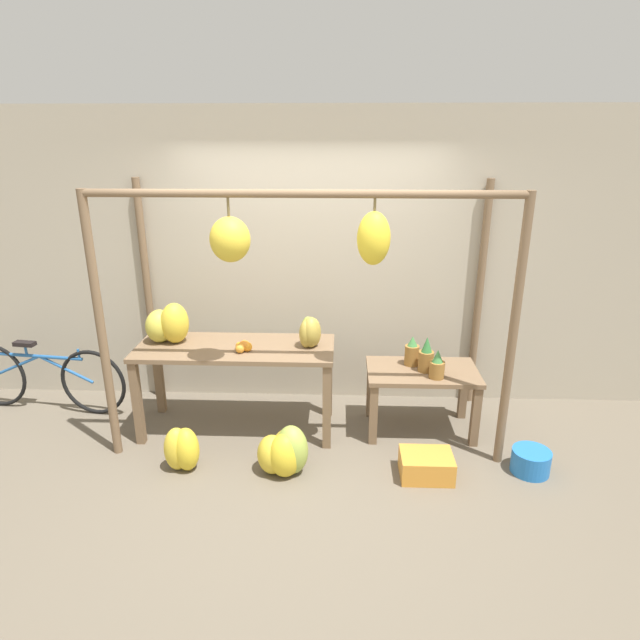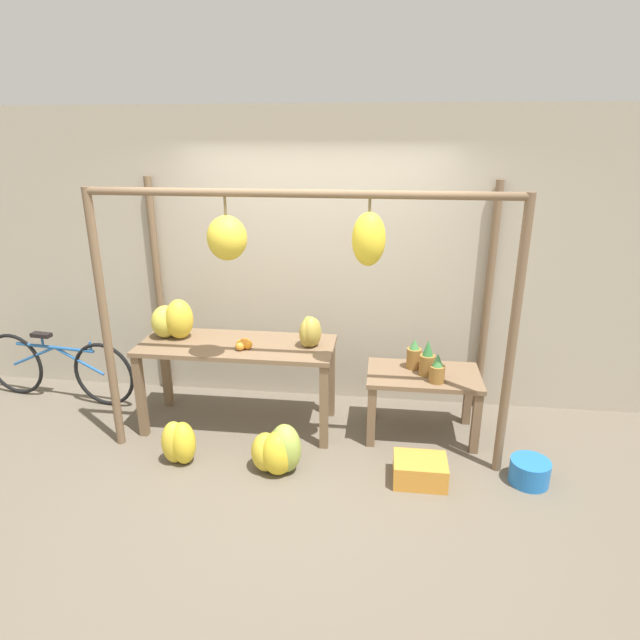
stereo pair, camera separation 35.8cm
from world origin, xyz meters
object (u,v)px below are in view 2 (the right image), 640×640
Objects in this scene: orange_pile at (244,344)px; parked_bicycle at (58,368)px; banana_pile_ground_left at (179,443)px; pineapple_cluster at (426,362)px; papaya_pile at (310,332)px; banana_pile_on_table at (173,320)px; fruit_crate_white at (420,470)px; blue_bucket at (529,472)px; banana_pile_ground_right at (278,450)px.

parked_bicycle is (-2.03, 0.38, -0.50)m from orange_pile.
banana_pile_ground_left is 1.85m from parked_bicycle.
pineapple_cluster is 1.06× the size of banana_pile_ground_left.
papaya_pile reaches higher than orange_pile.
papaya_pile is (-0.99, -0.00, 0.22)m from pineapple_cluster.
papaya_pile is (1.25, -0.05, -0.03)m from banana_pile_on_table.
banana_pile_on_table is 2.48m from fruit_crate_white.
orange_pile is 0.09× the size of parked_bicycle.
parked_bicycle is 2.66m from papaya_pile.
fruit_crate_white is (-0.05, -0.69, -0.62)m from pineapple_cluster.
fruit_crate_white is at bearing -173.97° from blue_bucket.
banana_pile_ground_left is 0.82m from banana_pile_ground_right.
banana_pile_on_table is 1.69× the size of papaya_pile.
pineapple_cluster is at bearing 4.83° from orange_pile.
parked_bicycle is at bearing 168.99° from blue_bucket.
blue_bucket is (2.77, 0.07, -0.09)m from banana_pile_ground_left.
fruit_crate_white is 1.35× the size of blue_bucket.
fruit_crate_white is 1.44m from papaya_pile.
banana_pile_on_table is at bearing 167.88° from blue_bucket.
blue_bucket is at bearing -11.31° from orange_pile.
fruit_crate_white is (1.11, -0.02, -0.08)m from banana_pile_ground_right.
banana_pile_ground_right is (0.82, 0.00, -0.00)m from banana_pile_ground_left.
banana_pile_ground_right is at bearing 0.08° from banana_pile_ground_left.
parked_bicycle is at bearing 174.43° from papaya_pile.
pineapple_cluster is at bearing 30.13° from banana_pile_ground_right.
papaya_pile reaches higher than pineapple_cluster.
banana_pile_ground_left is 1.35× the size of papaya_pile.
orange_pile is (0.69, -0.18, -0.12)m from banana_pile_on_table.
parked_bicycle is at bearing 171.56° from banana_pile_on_table.
pineapple_cluster reaches higher than parked_bicycle.
banana_pile_on_table is at bearing 178.66° from pineapple_cluster.
papaya_pile is at bearing 161.48° from blue_bucket.
orange_pile is 0.38× the size of pineapple_cluster.
banana_pile_ground_right reaches higher than fruit_crate_white.
orange_pile is 1.77m from fruit_crate_white.
banana_pile_ground_right is 1.66× the size of blue_bucket.
banana_pile_ground_left is 2.77m from blue_bucket.
banana_pile_on_table is 1.25m from papaya_pile.
blue_bucket is at bearing -37.18° from pineapple_cluster.
banana_pile_on_table reaches higher than banana_pile_ground_left.
parked_bicycle reaches higher than banana_pile_ground_right.
banana_pile_ground_left is at bearing -128.11° from orange_pile.
pineapple_cluster is at bearing -4.00° from parked_bicycle.
fruit_crate_white is at bearing -20.30° from orange_pile.
banana_pile_on_table reaches higher than blue_bucket.
papaya_pile is at bearing -2.48° from banana_pile_on_table.
banana_pile_ground_right reaches higher than blue_bucket.
blue_bucket is at bearing 6.03° from fruit_crate_white.
orange_pile is 0.58m from papaya_pile.
pineapple_cluster is 0.96× the size of fruit_crate_white.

